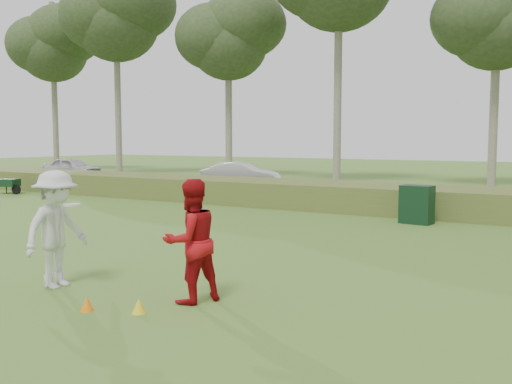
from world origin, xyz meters
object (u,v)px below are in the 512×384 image
Objects in this scene: player_white at (56,229)px; car_mid at (241,175)px; cone_orange at (87,304)px; car_left at (72,168)px; cone_yellow at (139,306)px; utility_cabinet at (417,205)px; player_red at (191,241)px.

car_mid is (-7.38, 17.47, -0.29)m from player_white.
car_mid is at bearing 115.94° from cone_orange.
player_white is at bearing -138.29° from car_left.
car_left is at bearing 140.48° from cone_yellow.
cone_orange is 11.26m from utility_cabinet.
utility_cabinet is at bearing 84.37° from cone_yellow.
player_red is 19.68m from car_mid.
car_left is at bearing 69.68° from car_mid.
cone_orange and cone_yellow have the same top height.
cone_orange is (-1.02, -1.16, -0.84)m from player_red.
cone_yellow is (0.73, 0.30, 0.00)m from cone_orange.
car_mid is at bearing 118.17° from cone_yellow.
player_white reaches higher than car_mid.
utility_cabinet is (0.77, 9.94, -0.38)m from player_red.
cone_yellow is (-0.30, -0.86, -0.84)m from player_red.
player_red is 1.24m from cone_yellow.
player_red is at bearing -87.21° from utility_cabinet.
car_left is 0.97× the size of car_mid.
cone_orange is at bearing -91.96° from utility_cabinet.
cone_orange is at bearing -137.39° from car_left.
player_white is 10.90m from utility_cabinet.
utility_cabinet reaches higher than cone_orange.
player_white reaches higher than cone_yellow.
player_white is 27.01m from car_left.
car_mid reaches higher than utility_cabinet.
player_white is 18.97m from car_mid.
utility_cabinet is (3.27, 10.39, -0.42)m from player_white.
car_mid is at bearing 19.80° from player_white.
player_white reaches higher than cone_orange.
player_red is at bearing 71.05° from cone_yellow.
player_white is 1.86m from cone_orange.
cone_yellow is 0.06× the size of car_left.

